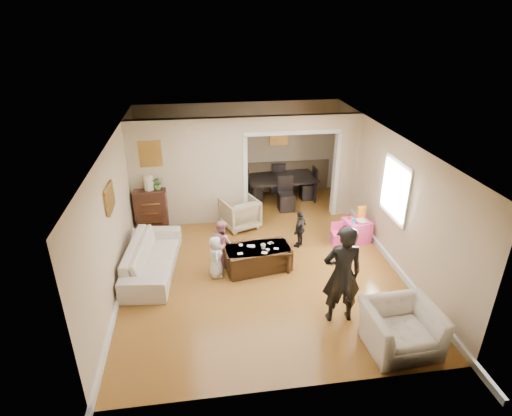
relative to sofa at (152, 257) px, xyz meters
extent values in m
plane|color=#A26A2A|center=(2.16, 0.26, -0.32)|extent=(7.00, 7.00, 0.00)
cube|color=tan|center=(0.78, 2.06, 0.98)|extent=(2.75, 0.18, 2.60)
cube|color=tan|center=(4.63, 2.06, 0.98)|extent=(0.55, 0.18, 2.60)
cube|color=tan|center=(3.26, 2.06, 2.10)|extent=(2.22, 0.18, 0.35)
cube|color=white|center=(4.89, -0.14, 1.23)|extent=(0.03, 0.95, 1.10)
cube|color=brown|center=(-0.04, 1.96, 1.53)|extent=(0.45, 0.03, 0.55)
cube|color=brown|center=(-0.55, -0.34, 1.48)|extent=(0.03, 0.55, 0.40)
cube|color=brown|center=(3.26, 3.70, 1.38)|extent=(0.45, 0.03, 0.55)
imported|color=#EFE2CF|center=(0.00, 0.00, 0.00)|extent=(1.09, 2.29, 0.65)
imported|color=tan|center=(1.94, 1.67, 0.05)|extent=(1.03, 1.04, 0.74)
imported|color=#EFE2CF|center=(3.96, -2.68, 0.03)|extent=(1.14, 1.01, 0.71)
cube|color=#331A0F|center=(-0.14, 1.87, 0.19)|extent=(0.74, 0.42, 1.02)
cylinder|color=beige|center=(-0.14, 1.87, 0.87)|extent=(0.22, 0.22, 0.36)
imported|color=#507D37|center=(0.06, 1.87, 0.86)|extent=(0.29, 0.25, 0.32)
cube|color=#382312|center=(2.10, -0.20, -0.08)|extent=(1.38, 0.86, 0.48)
imported|color=silver|center=(2.20, -0.25, 0.21)|extent=(0.12, 0.12, 0.10)
cube|color=#FF439F|center=(4.48, 0.62, -0.07)|extent=(0.61, 0.61, 0.51)
cube|color=yellow|center=(4.60, 0.72, 0.34)|extent=(0.21, 0.10, 0.30)
cylinder|color=#28C9C3|center=(4.38, 0.57, 0.23)|extent=(0.08, 0.08, 0.08)
cube|color=red|center=(4.36, 0.74, 0.21)|extent=(0.10, 0.09, 0.05)
imported|color=silver|center=(4.53, 0.50, 0.21)|extent=(0.26, 0.26, 0.06)
imported|color=black|center=(3.25, 3.08, 0.01)|extent=(1.94, 1.17, 0.66)
imported|color=black|center=(3.23, -1.91, 0.57)|extent=(0.66, 0.44, 1.79)
imported|color=silver|center=(1.25, -0.35, 0.11)|extent=(0.28, 0.43, 0.87)
imported|color=pink|center=(1.40, 0.10, 0.17)|extent=(0.57, 0.60, 0.99)
imported|color=black|center=(3.15, 0.55, 0.11)|extent=(0.48, 0.52, 0.86)
cube|color=white|center=(2.01, -0.12, 0.16)|extent=(0.09, 0.11, 0.00)
cube|color=white|center=(2.28, -0.29, 0.16)|extent=(0.09, 0.10, 0.00)
cube|color=white|center=(2.41, -0.05, 0.16)|extent=(0.09, 0.08, 0.00)
cube|color=white|center=(1.78, -0.04, 0.16)|extent=(0.07, 0.09, 0.00)
cube|color=white|center=(2.39, -0.05, 0.16)|extent=(0.13, 0.12, 0.00)
cube|color=white|center=(1.73, -0.37, 0.16)|extent=(0.11, 0.10, 0.00)
cube|color=white|center=(2.20, -0.40, 0.16)|extent=(0.14, 0.13, 0.00)
cube|color=white|center=(2.46, -0.29, 0.16)|extent=(0.11, 0.10, 0.00)
cube|color=white|center=(1.93, -0.10, 0.16)|extent=(0.09, 0.11, 0.00)
camera|label=1|loc=(1.04, -7.28, 4.44)|focal=29.14mm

